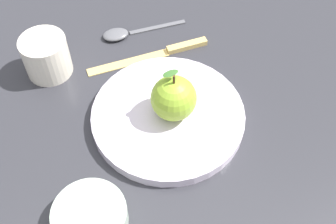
{
  "coord_description": "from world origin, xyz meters",
  "views": [
    {
      "loc": [
        -0.36,
        0.2,
        0.55
      ],
      "look_at": [
        -0.01,
        0.01,
        0.02
      ],
      "focal_mm": 44.84,
      "sensor_mm": 36.0,
      "label": 1
    }
  ],
  "objects": [
    {
      "name": "side_bowl",
      "position": [
        -0.11,
        0.18,
        0.02
      ],
      "size": [
        0.1,
        0.1,
        0.03
      ],
      "color": "#B2C6B2",
      "rests_on": "ground_plane"
    },
    {
      "name": "dinner_plate",
      "position": [
        -0.01,
        0.01,
        0.01
      ],
      "size": [
        0.24,
        0.24,
        0.02
      ],
      "color": "silver",
      "rests_on": "ground_plane"
    },
    {
      "name": "cup",
      "position": [
        0.18,
        0.14,
        0.04
      ],
      "size": [
        0.08,
        0.08,
        0.07
      ],
      "color": "silver",
      "rests_on": "ground_plane"
    },
    {
      "name": "knife",
      "position": [
        0.12,
        -0.05,
        0.0
      ],
      "size": [
        0.05,
        0.23,
        0.01
      ],
      "color": "#D8B766",
      "rests_on": "ground_plane"
    },
    {
      "name": "apple",
      "position": [
        -0.02,
        0.0,
        0.05
      ],
      "size": [
        0.07,
        0.07,
        0.09
      ],
      "color": "#8CB22D",
      "rests_on": "dinner_plate"
    },
    {
      "name": "spoon",
      "position": [
        0.2,
        -0.02,
        0.01
      ],
      "size": [
        0.05,
        0.16,
        0.01
      ],
      "color": "#59595E",
      "rests_on": "ground_plane"
    },
    {
      "name": "ground_plane",
      "position": [
        0.0,
        0.0,
        0.0
      ],
      "size": [
        2.4,
        2.4,
        0.0
      ],
      "primitive_type": "plane",
      "color": "#2D2D33"
    }
  ]
}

